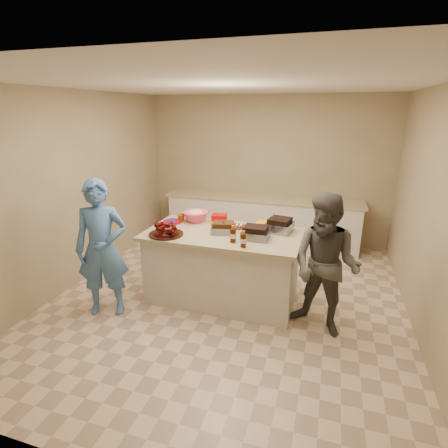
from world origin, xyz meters
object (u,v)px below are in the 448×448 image
(roasting_pan, at_px, (279,231))
(plastic_cup, at_px, (181,221))
(bbq_bottle_b, at_px, (243,247))
(guest_gray, at_px, (319,329))
(coleslaw_bowl, at_px, (196,221))
(bbq_bottle_a, at_px, (233,242))
(island, at_px, (223,297))
(rib_platter, at_px, (166,235))
(guest_blue, at_px, (109,310))
(mustard_bottle, at_px, (213,229))

(roasting_pan, relative_size, plastic_cup, 2.87)
(bbq_bottle_b, xyz_separation_m, guest_gray, (0.92, 0.05, -0.94))
(roasting_pan, height_order, coleslaw_bowl, coleslaw_bowl)
(plastic_cup, bearing_deg, bbq_bottle_a, -32.05)
(island, height_order, bbq_bottle_a, bbq_bottle_a)
(guest_gray, bearing_deg, island, -172.75)
(rib_platter, relative_size, plastic_cup, 4.07)
(roasting_pan, xyz_separation_m, bbq_bottle_a, (-0.47, -0.55, 0.00))
(plastic_cup, bearing_deg, island, -22.22)
(rib_platter, relative_size, coleslaw_bowl, 1.23)
(guest_blue, distance_m, guest_gray, 2.60)
(bbq_bottle_b, bearing_deg, island, 132.77)
(roasting_pan, xyz_separation_m, plastic_cup, (-1.39, 0.03, 0.00))
(roasting_pan, relative_size, bbq_bottle_b, 1.55)
(island, distance_m, roasting_pan, 1.19)
(coleslaw_bowl, bearing_deg, bbq_bottle_b, -40.14)
(coleslaw_bowl, height_order, bbq_bottle_b, coleslaw_bowl)
(guest_blue, height_order, guest_gray, guest_gray)
(mustard_bottle, xyz_separation_m, guest_blue, (-1.11, -0.85, -0.94))
(mustard_bottle, distance_m, guest_blue, 1.68)
(mustard_bottle, height_order, guest_gray, mustard_bottle)
(roasting_pan, bearing_deg, coleslaw_bowl, -173.07)
(guest_gray, bearing_deg, roasting_pan, 157.24)
(island, height_order, coleslaw_bowl, coleslaw_bowl)
(rib_platter, xyz_separation_m, guest_blue, (-0.63, -0.44, -0.94))
(mustard_bottle, bearing_deg, bbq_bottle_a, -45.33)
(island, bearing_deg, bbq_bottle_b, -46.76)
(roasting_pan, xyz_separation_m, coleslaw_bowl, (-1.19, 0.08, 0.00))
(roasting_pan, height_order, mustard_bottle, roasting_pan)
(island, relative_size, bbq_bottle_b, 10.07)
(coleslaw_bowl, height_order, mustard_bottle, coleslaw_bowl)
(bbq_bottle_a, relative_size, guest_blue, 0.12)
(guest_blue, xyz_separation_m, guest_gray, (2.57, 0.39, 0.00))
(island, height_order, bbq_bottle_b, bbq_bottle_b)
(roasting_pan, bearing_deg, plastic_cup, -170.39)
(rib_platter, distance_m, roasting_pan, 1.44)
(bbq_bottle_a, height_order, plastic_cup, bbq_bottle_a)
(bbq_bottle_b, height_order, plastic_cup, bbq_bottle_b)
(plastic_cup, height_order, guest_blue, plastic_cup)
(island, xyz_separation_m, rib_platter, (-0.65, -0.29, 0.94))
(coleslaw_bowl, xyz_separation_m, mustard_bottle, (0.33, -0.23, 0.00))
(roasting_pan, distance_m, bbq_bottle_a, 0.72)
(rib_platter, bearing_deg, guest_blue, -145.10)
(island, height_order, plastic_cup, plastic_cup)
(bbq_bottle_b, xyz_separation_m, guest_blue, (-1.65, -0.34, -0.94))
(coleslaw_bowl, xyz_separation_m, bbq_bottle_a, (0.72, -0.63, 0.00))
(rib_platter, height_order, bbq_bottle_a, bbq_bottle_a)
(island, height_order, guest_gray, island)
(island, relative_size, bbq_bottle_a, 9.57)
(rib_platter, relative_size, roasting_pan, 1.42)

